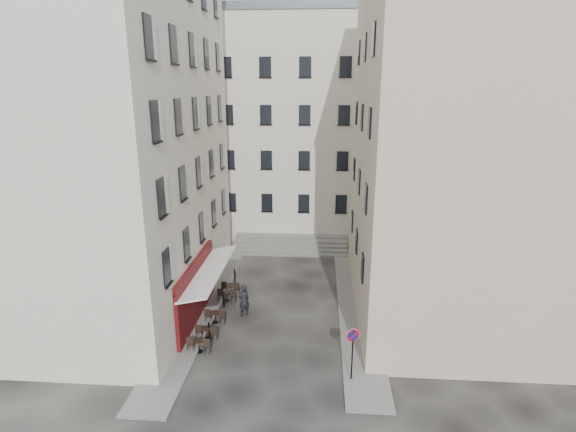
# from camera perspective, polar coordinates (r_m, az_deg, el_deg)

# --- Properties ---
(ground) EXTENTS (90.00, 90.00, 0.00)m
(ground) POSITION_cam_1_polar(r_m,az_deg,el_deg) (24.74, -1.78, -14.44)
(ground) COLOR black
(ground) RESTS_ON ground
(sidewalk_left) EXTENTS (2.00, 22.00, 0.12)m
(sidewalk_left) POSITION_cam_1_polar(r_m,az_deg,el_deg) (28.93, -9.97, -9.79)
(sidewalk_left) COLOR slate
(sidewalk_left) RESTS_ON ground
(sidewalk_right) EXTENTS (2.00, 18.00, 0.12)m
(sidewalk_right) POSITION_cam_1_polar(r_m,az_deg,el_deg) (27.31, 8.51, -11.35)
(sidewalk_right) COLOR slate
(sidewalk_right) RESTS_ON ground
(building_left) EXTENTS (12.20, 16.20, 20.60)m
(building_left) POSITION_cam_1_polar(r_m,az_deg,el_deg) (27.47, -23.98, 10.02)
(building_left) COLOR beige
(building_left) RESTS_ON ground
(building_right) EXTENTS (12.20, 14.20, 18.60)m
(building_right) POSITION_cam_1_polar(r_m,az_deg,el_deg) (26.22, 22.60, 7.73)
(building_right) COLOR #BAA98B
(building_right) RESTS_ON ground
(building_back) EXTENTS (18.20, 10.20, 18.60)m
(building_back) POSITION_cam_1_polar(r_m,az_deg,el_deg) (40.46, -0.50, 11.44)
(building_back) COLOR beige
(building_back) RESTS_ON ground
(cafe_storefront) EXTENTS (1.74, 7.30, 3.50)m
(cafe_storefront) POSITION_cam_1_polar(r_m,az_deg,el_deg) (25.50, -11.39, -9.03)
(cafe_storefront) COLOR #4B0E0A
(cafe_storefront) RESTS_ON ground
(stone_steps) EXTENTS (9.00, 3.15, 0.80)m
(stone_steps) POSITION_cam_1_polar(r_m,az_deg,el_deg) (35.96, 0.29, -3.70)
(stone_steps) COLOR #64625E
(stone_steps) RESTS_ON ground
(bollard_near) EXTENTS (0.12, 0.12, 0.98)m
(bollard_near) POSITION_cam_1_polar(r_m,az_deg,el_deg) (24.15, -9.98, -14.08)
(bollard_near) COLOR black
(bollard_near) RESTS_ON ground
(bollard_mid) EXTENTS (0.12, 0.12, 0.98)m
(bollard_mid) POSITION_cam_1_polar(r_m,az_deg,el_deg) (27.14, -8.19, -10.42)
(bollard_mid) COLOR black
(bollard_mid) RESTS_ON ground
(bollard_far) EXTENTS (0.12, 0.12, 0.98)m
(bollard_far) POSITION_cam_1_polar(r_m,az_deg,el_deg) (30.25, -6.79, -7.50)
(bollard_far) COLOR black
(bollard_far) RESTS_ON ground
(no_parking_sign) EXTENTS (0.57, 0.21, 2.59)m
(no_parking_sign) POSITION_cam_1_polar(r_m,az_deg,el_deg) (20.36, 8.22, -15.89)
(no_parking_sign) COLOR black
(no_parking_sign) RESTS_ON ground
(bistro_table_a) EXTENTS (1.20, 0.56, 0.85)m
(bistro_table_a) POSITION_cam_1_polar(r_m,az_deg,el_deg) (23.25, -11.22, -15.70)
(bistro_table_a) COLOR black
(bistro_table_a) RESTS_ON ground
(bistro_table_b) EXTENTS (1.17, 0.55, 0.82)m
(bistro_table_b) POSITION_cam_1_polar(r_m,az_deg,el_deg) (24.21, -10.26, -14.29)
(bistro_table_b) COLOR black
(bistro_table_b) RESTS_ON ground
(bistro_table_c) EXTENTS (1.16, 0.55, 0.82)m
(bistro_table_c) POSITION_cam_1_polar(r_m,az_deg,el_deg) (25.63, -9.21, -12.42)
(bistro_table_c) COLOR black
(bistro_table_c) RESTS_ON ground
(bistro_table_d) EXTENTS (1.15, 0.54, 0.81)m
(bistro_table_d) POSITION_cam_1_polar(r_m,az_deg,el_deg) (27.90, -7.74, -9.90)
(bistro_table_d) COLOR black
(bistro_table_d) RESTS_ON ground
(bistro_table_e) EXTENTS (1.18, 0.55, 0.83)m
(bistro_table_e) POSITION_cam_1_polar(r_m,az_deg,el_deg) (28.75, -7.26, -9.04)
(bistro_table_e) COLOR black
(bistro_table_e) RESTS_ON ground
(pedestrian) EXTENTS (0.81, 0.79, 1.87)m
(pedestrian) POSITION_cam_1_polar(r_m,az_deg,el_deg) (25.97, -5.63, -10.61)
(pedestrian) COLOR black
(pedestrian) RESTS_ON ground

